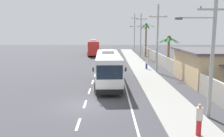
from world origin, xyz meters
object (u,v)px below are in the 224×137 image
(palm_nearest, at_px, (146,34))
(utility_pole_nearest, at_px, (211,49))
(coach_bus_far_lane, at_px, (93,47))
(coach_bus_foreground, at_px, (108,67))
(utility_pole_mid, at_px, (158,38))
(pedestrian_midwalk, at_px, (147,63))
(utility_pole_distant, at_px, (134,32))
(motorcycle_beside_bus, at_px, (122,65))
(pedestrian_near_kerb, at_px, (199,119))
(palm_second, at_px, (169,45))
(utility_pole_far, at_px, (140,35))

(palm_nearest, bearing_deg, utility_pole_nearest, -92.23)
(coach_bus_far_lane, xyz_separation_m, palm_nearest, (12.03, -3.64, 3.14))
(coach_bus_foreground, bearing_deg, utility_pole_nearest, -56.69)
(utility_pole_mid, bearing_deg, pedestrian_midwalk, 111.25)
(coach_bus_foreground, bearing_deg, utility_pole_distant, 80.27)
(coach_bus_far_lane, height_order, utility_pole_mid, utility_pole_mid)
(utility_pole_nearest, xyz_separation_m, utility_pole_distant, (0.25, 51.32, 0.81))
(utility_pole_nearest, bearing_deg, motorcycle_beside_bus, 103.50)
(coach_bus_foreground, height_order, pedestrian_near_kerb, coach_bus_foreground)
(utility_pole_nearest, bearing_deg, palm_nearest, 87.77)
(utility_pole_nearest, distance_m, utility_pole_mid, 17.11)
(coach_bus_foreground, height_order, palm_nearest, palm_nearest)
(pedestrian_near_kerb, xyz_separation_m, utility_pole_distant, (1.98, 54.39, 4.37))
(pedestrian_midwalk, relative_size, utility_pole_mid, 0.17)
(pedestrian_near_kerb, distance_m, palm_second, 24.78)
(pedestrian_near_kerb, distance_m, palm_nearest, 41.09)
(motorcycle_beside_bus, height_order, utility_pole_nearest, utility_pole_nearest)
(palm_second, bearing_deg, coach_bus_foreground, -130.44)
(utility_pole_mid, distance_m, utility_pole_distant, 34.22)
(utility_pole_mid, bearing_deg, coach_bus_foreground, -134.65)
(motorcycle_beside_bus, height_order, utility_pole_far, utility_pole_far)
(coach_bus_foreground, relative_size, coach_bus_far_lane, 1.08)
(palm_second, bearing_deg, utility_pole_nearest, -96.73)
(pedestrian_midwalk, bearing_deg, motorcycle_beside_bus, -67.21)
(pedestrian_near_kerb, bearing_deg, palm_second, 164.63)
(utility_pole_nearest, bearing_deg, utility_pole_mid, 90.28)
(coach_bus_far_lane, bearing_deg, utility_pole_mid, -66.60)
(coach_bus_far_lane, bearing_deg, palm_nearest, -16.81)
(coach_bus_foreground, xyz_separation_m, utility_pole_far, (6.54, 23.89, 3.08))
(coach_bus_far_lane, distance_m, pedestrian_near_kerb, 45.28)
(coach_bus_far_lane, xyz_separation_m, pedestrian_midwalk, (9.47, -21.61, -0.93))
(pedestrian_near_kerb, height_order, pedestrian_midwalk, pedestrian_near_kerb)
(motorcycle_beside_bus, bearing_deg, palm_nearest, 70.86)
(coach_bus_far_lane, bearing_deg, pedestrian_midwalk, -66.35)
(utility_pole_nearest, height_order, utility_pole_far, utility_pole_far)
(pedestrian_near_kerb, bearing_deg, pedestrian_midwalk, 172.93)
(utility_pole_nearest, distance_m, utility_pole_distant, 51.33)
(pedestrian_midwalk, height_order, palm_nearest, palm_nearest)
(utility_pole_distant, bearing_deg, coach_bus_far_lane, -137.26)
(pedestrian_midwalk, xyz_separation_m, utility_pole_mid, (1.01, -2.61, 3.85))
(utility_pole_far, distance_m, utility_pole_distant, 17.12)
(coach_bus_foreground, bearing_deg, utility_pole_far, 74.69)
(coach_bus_foreground, relative_size, pedestrian_near_kerb, 6.57)
(utility_pole_far, bearing_deg, coach_bus_far_lane, 145.42)
(motorcycle_beside_bus, bearing_deg, coach_bus_foreground, -102.15)
(palm_nearest, bearing_deg, pedestrian_near_kerb, -94.48)
(pedestrian_midwalk, xyz_separation_m, utility_pole_nearest, (1.10, -19.72, 3.66))
(coach_bus_foreground, relative_size, utility_pole_distant, 1.12)
(pedestrian_midwalk, bearing_deg, coach_bus_foreground, -7.36)
(coach_bus_foreground, relative_size, motorcycle_beside_bus, 6.00)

